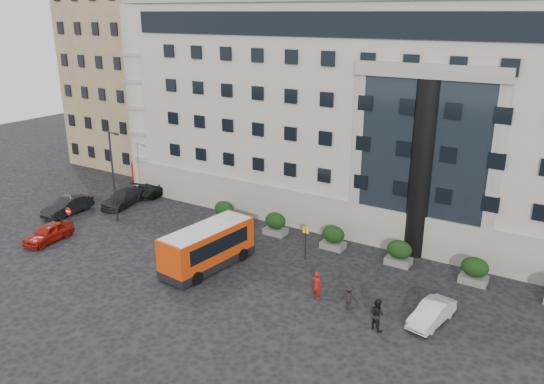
{
  "coord_description": "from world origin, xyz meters",
  "views": [
    {
      "loc": [
        22.09,
        -26.29,
        17.25
      ],
      "look_at": [
        3.08,
        4.26,
        5.0
      ],
      "focal_mm": 35.0,
      "sensor_mm": 36.0,
      "label": 1
    }
  ],
  "objects": [
    {
      "name": "street_lamp",
      "position": [
        -11.94,
        3.0,
        4.37
      ],
      "size": [
        1.16,
        0.18,
        8.0
      ],
      "color": "#262628",
      "rests_on": "ground"
    },
    {
      "name": "pedestrian_c",
      "position": [
        11.07,
        0.25,
        0.83
      ],
      "size": [
        1.19,
        0.84,
        1.67
      ],
      "primitive_type": "imported",
      "rotation": [
        0.0,
        0.0,
        3.36
      ],
      "color": "black",
      "rests_on": "ground"
    },
    {
      "name": "bus_stop_sign",
      "position": [
        5.5,
        5.0,
        1.73
      ],
      "size": [
        0.5,
        0.08,
        2.52
      ],
      "color": "#262628",
      "rests_on": "ground"
    },
    {
      "name": "civic_building",
      "position": [
        6.0,
        22.0,
        9.0
      ],
      "size": [
        44.0,
        24.0,
        18.0
      ],
      "primitive_type": "cube",
      "color": "#A8A294",
      "rests_on": "ground"
    },
    {
      "name": "hedge_e",
      "position": [
        16.8,
        7.8,
        0.93
      ],
      "size": [
        1.8,
        1.26,
        1.84
      ],
      "color": "#61615E",
      "rests_on": "ground"
    },
    {
      "name": "hedge_a",
      "position": [
        -4.0,
        7.8,
        0.93
      ],
      "size": [
        1.8,
        1.26,
        1.84
      ],
      "color": "#61615E",
      "rests_on": "ground"
    },
    {
      "name": "parked_car_b",
      "position": [
        -17.0,
        1.81,
        0.78
      ],
      "size": [
        1.88,
        4.81,
        1.56
      ],
      "primitive_type": "imported",
      "rotation": [
        0.0,
        0.0,
        0.05
      ],
      "color": "black",
      "rests_on": "ground"
    },
    {
      "name": "parked_car_c",
      "position": [
        -14.55,
        6.12,
        0.73
      ],
      "size": [
        2.82,
        5.27,
        1.45
      ],
      "primitive_type": "imported",
      "rotation": [
        0.0,
        0.0,
        0.16
      ],
      "color": "black",
      "rests_on": "ground"
    },
    {
      "name": "pedestrian_a",
      "position": [
        8.82,
        0.36,
        0.94
      ],
      "size": [
        0.71,
        0.49,
        1.88
      ],
      "primitive_type": "imported",
      "rotation": [
        0.0,
        0.0,
        3.09
      ],
      "color": "maroon",
      "rests_on": "ground"
    },
    {
      "name": "white_taxi",
      "position": [
        15.78,
        1.48,
        0.63
      ],
      "size": [
        2.05,
        4.04,
        1.27
      ],
      "primitive_type": "imported",
      "rotation": [
        0.0,
        0.0,
        -0.19
      ],
      "color": "silver",
      "rests_on": "ground"
    },
    {
      "name": "apartment_near",
      "position": [
        -24.0,
        20.0,
        10.0
      ],
      "size": [
        14.0,
        14.0,
        20.0
      ],
      "primitive_type": "cube",
      "color": "#836A4C",
      "rests_on": "ground"
    },
    {
      "name": "hedge_d",
      "position": [
        11.6,
        7.8,
        0.93
      ],
      "size": [
        1.8,
        1.26,
        1.84
      ],
      "color": "#61615E",
      "rests_on": "ground"
    },
    {
      "name": "red_truck",
      "position": [
        -17.47,
        14.47,
        1.59
      ],
      "size": [
        3.08,
        5.96,
        3.12
      ],
      "rotation": [
        0.0,
        0.0,
        -0.08
      ],
      "color": "maroon",
      "rests_on": "ground"
    },
    {
      "name": "hedge_c",
      "position": [
        6.4,
        7.8,
        0.93
      ],
      "size": [
        1.8,
        1.26,
        1.84
      ],
      "color": "#61615E",
      "rests_on": "ground"
    },
    {
      "name": "parked_car_d",
      "position": [
        -14.05,
        10.33,
        0.76
      ],
      "size": [
        3.18,
        5.75,
        1.52
      ],
      "primitive_type": "imported",
      "rotation": [
        0.0,
        0.0,
        -0.12
      ],
      "color": "black",
      "rests_on": "ground"
    },
    {
      "name": "parked_car_a",
      "position": [
        -13.29,
        -2.91,
        0.71
      ],
      "size": [
        2.08,
        4.33,
        1.43
      ],
      "primitive_type": "imported",
      "rotation": [
        0.0,
        0.0,
        0.1
      ],
      "color": "#9C150B",
      "rests_on": "ground"
    },
    {
      "name": "pedestrian_b",
      "position": [
        13.28,
        -0.85,
        0.97
      ],
      "size": [
        1.14,
        1.01,
        1.95
      ],
      "primitive_type": "imported",
      "rotation": [
        0.0,
        0.0,
        2.8
      ],
      "color": "black",
      "rests_on": "ground"
    },
    {
      "name": "no_entry_sign",
      "position": [
        -13.0,
        -1.04,
        1.65
      ],
      "size": [
        0.64,
        0.16,
        2.32
      ],
      "color": "#262628",
      "rests_on": "ground"
    },
    {
      "name": "hedge_b",
      "position": [
        1.2,
        7.8,
        0.93
      ],
      "size": [
        1.8,
        1.26,
        1.84
      ],
      "color": "#61615E",
      "rests_on": "ground"
    },
    {
      "name": "minibus",
      "position": [
        0.22,
        0.24,
        1.67
      ],
      "size": [
        3.36,
        7.5,
        3.03
      ],
      "rotation": [
        0.0,
        0.0,
        -0.11
      ],
      "color": "red",
      "rests_on": "ground"
    },
    {
      "name": "entrance_column",
      "position": [
        12.0,
        10.3,
        6.5
      ],
      "size": [
        1.8,
        1.8,
        13.0
      ],
      "primitive_type": "cylinder",
      "color": "black",
      "rests_on": "ground"
    },
    {
      "name": "apartment_far",
      "position": [
        -27.0,
        38.0,
        11.0
      ],
      "size": [
        13.0,
        13.0,
        22.0
      ],
      "primitive_type": "cube",
      "color": "brown",
      "rests_on": "ground"
    },
    {
      "name": "ground",
      "position": [
        0.0,
        0.0,
        0.0
      ],
      "size": [
        120.0,
        120.0,
        0.0
      ],
      "primitive_type": "plane",
      "color": "black",
      "rests_on": "ground"
    }
  ]
}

